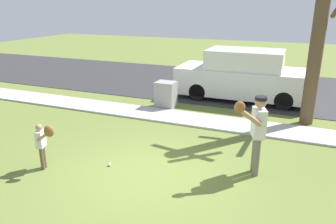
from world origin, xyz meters
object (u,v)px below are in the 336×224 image
at_px(baseball, 110,165).
at_px(utility_cabinet, 166,95).
at_px(person_child, 43,140).
at_px(person_adult, 257,127).
at_px(parked_van_white, 244,76).
at_px(street_tree_near, 320,25).

xyz_separation_m(baseball, utility_cabinet, (-0.50, 4.55, 0.43)).
bearing_deg(person_child, utility_cabinet, 62.60).
relative_size(person_adult, parked_van_white, 0.35).
height_order(person_adult, parked_van_white, parked_van_white).
distance_m(baseball, parked_van_white, 6.96).
height_order(person_adult, baseball, person_adult).
bearing_deg(street_tree_near, person_child, -135.14).
distance_m(person_child, street_tree_near, 7.89).
bearing_deg(parked_van_white, utility_cabinet, -137.98).
bearing_deg(parked_van_white, person_child, -112.79).
height_order(person_child, baseball, person_child).
bearing_deg(utility_cabinet, person_adult, -45.84).
relative_size(person_adult, utility_cabinet, 1.87).
bearing_deg(person_child, baseball, 8.61).
xyz_separation_m(person_child, street_tree_near, (5.37, 5.34, 2.24)).
height_order(utility_cabinet, parked_van_white, parked_van_white).
xyz_separation_m(person_child, utility_cabinet, (0.73, 5.20, -0.24)).
bearing_deg(baseball, utility_cabinet, 96.22).
xyz_separation_m(person_adult, utility_cabinet, (-3.56, 3.67, -0.62)).
bearing_deg(person_child, street_tree_near, 25.48).
relative_size(person_adult, street_tree_near, 0.31).
xyz_separation_m(utility_cabinet, street_tree_near, (4.63, 0.14, 2.48)).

